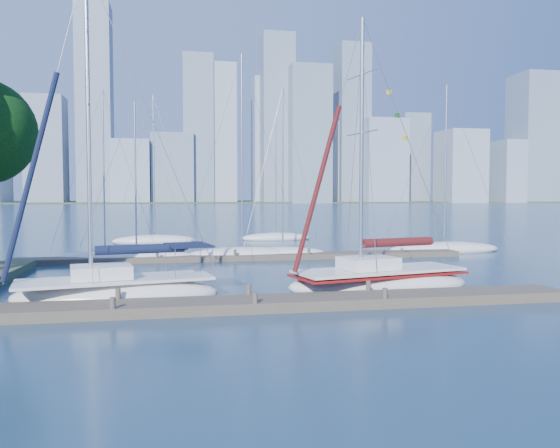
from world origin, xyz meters
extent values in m
plane|color=#18354D|center=(0.00, 0.00, 0.00)|extent=(700.00, 700.00, 0.00)
cube|color=#453C32|center=(0.00, 0.00, 0.20)|extent=(26.00, 2.00, 0.40)
cube|color=#453C32|center=(2.00, 16.00, 0.18)|extent=(30.00, 1.80, 0.36)
cube|color=#38472D|center=(0.00, 320.00, 0.00)|extent=(800.00, 100.00, 1.50)
ellipsoid|color=silver|center=(-5.22, 2.47, 0.24)|extent=(8.63, 4.23, 1.45)
cube|color=silver|center=(-5.22, 2.47, 0.92)|extent=(7.99, 3.91, 0.12)
cube|color=silver|center=(-5.79, 2.36, 1.26)|extent=(2.61, 2.17, 0.53)
cylinder|color=silver|center=(-6.17, 2.29, 7.19)|extent=(0.17, 0.17, 12.45)
cylinder|color=silver|center=(-4.25, 2.66, 2.03)|extent=(3.86, 0.84, 0.10)
cylinder|color=black|center=(-4.25, 2.66, 2.13)|extent=(3.61, 1.07, 0.39)
cube|color=black|center=(-2.30, 3.04, 2.22)|extent=(2.15, 2.59, 0.08)
ellipsoid|color=silver|center=(6.27, 2.95, 0.25)|extent=(8.87, 4.52, 1.49)
cube|color=silver|center=(6.27, 2.95, 0.94)|extent=(8.21, 4.17, 0.12)
cube|color=silver|center=(5.69, 2.83, 1.29)|extent=(2.71, 2.27, 0.54)
cylinder|color=silver|center=(5.30, 2.74, 6.54)|extent=(0.18, 0.18, 11.11)
cylinder|color=silver|center=(7.26, 3.17, 2.08)|extent=(3.94, 0.95, 0.10)
cylinder|color=#501117|center=(7.26, 3.17, 2.18)|extent=(3.69, 1.17, 0.40)
cube|color=maroon|center=(6.27, 2.95, 0.77)|extent=(8.41, 4.31, 0.10)
ellipsoid|color=silver|center=(-7.44, 17.19, 0.17)|extent=(7.07, 4.08, 0.95)
cylinder|color=silver|center=(-7.44, 17.19, 6.09)|extent=(0.10, 0.10, 10.44)
ellipsoid|color=silver|center=(-5.38, 16.59, 0.19)|extent=(8.26, 4.68, 1.04)
cylinder|color=silver|center=(-5.38, 16.59, 5.71)|extent=(0.11, 0.11, 9.53)
ellipsoid|color=silver|center=(1.67, 16.75, 0.21)|extent=(7.93, 2.87, 1.17)
cylinder|color=silver|center=(1.67, 16.75, 7.47)|extent=(0.13, 0.13, 12.82)
ellipsoid|color=silver|center=(4.54, 16.98, 0.19)|extent=(6.69, 4.52, 1.07)
cylinder|color=silver|center=(4.54, 16.98, 6.35)|extent=(0.12, 0.12, 10.77)
ellipsoid|color=silver|center=(17.33, 17.93, 0.22)|extent=(9.25, 4.71, 1.19)
cylinder|color=silver|center=(17.33, 17.93, 6.86)|extent=(0.13, 0.13, 11.55)
ellipsoid|color=silver|center=(-4.70, 30.25, 0.21)|extent=(7.89, 4.50, 1.13)
cylinder|color=silver|center=(-4.70, 30.25, 7.19)|extent=(0.12, 0.12, 12.32)
ellipsoid|color=silver|center=(6.78, 31.74, 0.19)|extent=(7.18, 4.55, 1.05)
cylinder|color=silver|center=(6.78, 31.74, 6.28)|extent=(0.11, 0.11, 10.66)
cube|color=slate|center=(-69.73, 287.50, 28.25)|extent=(19.67, 17.63, 56.51)
cube|color=#8B9AA7|center=(-47.55, 309.43, 16.96)|extent=(15.32, 17.61, 33.92)
cube|color=gray|center=(-25.94, 284.92, 17.04)|extent=(19.89, 19.81, 34.09)
cube|color=slate|center=(-4.22, 286.68, 19.10)|extent=(22.80, 16.86, 38.19)
cube|color=#8B9AA7|center=(21.35, 289.48, 38.80)|extent=(19.40, 14.99, 77.61)
cube|color=gray|center=(51.90, 304.67, 36.98)|extent=(17.57, 17.46, 73.95)
cube|color=slate|center=(70.99, 278.50, 38.01)|extent=(22.58, 18.95, 76.03)
cube|color=#8B9AA7|center=(91.42, 294.72, 23.82)|extent=(13.66, 17.11, 47.64)
cube|color=gray|center=(115.77, 279.60, 24.09)|extent=(24.14, 18.80, 48.17)
cube|color=slate|center=(147.05, 309.52, 28.10)|extent=(17.60, 17.52, 56.21)
cube|color=#8B9AA7|center=(164.09, 278.94, 21.34)|extent=(22.99, 23.94, 42.68)
cube|color=gray|center=(194.50, 279.05, 18.64)|extent=(13.87, 21.38, 37.28)
cube|color=slate|center=(213.93, 282.23, 39.28)|extent=(23.02, 23.60, 78.57)
cube|color=#8B9AA7|center=(241.25, 301.60, 36.73)|extent=(18.37, 17.08, 73.47)
cube|color=slate|center=(-45.00, 290.00, 53.20)|extent=(17.89, 18.00, 106.40)
cube|color=slate|center=(10.00, 290.00, 40.95)|extent=(16.57, 18.00, 81.90)
cube|color=slate|center=(55.00, 290.00, 47.84)|extent=(18.17, 18.00, 95.68)
cube|color=slate|center=(100.00, 290.00, 46.13)|extent=(17.90, 18.00, 92.26)
camera|label=1|loc=(-2.83, -20.41, 4.33)|focal=35.00mm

